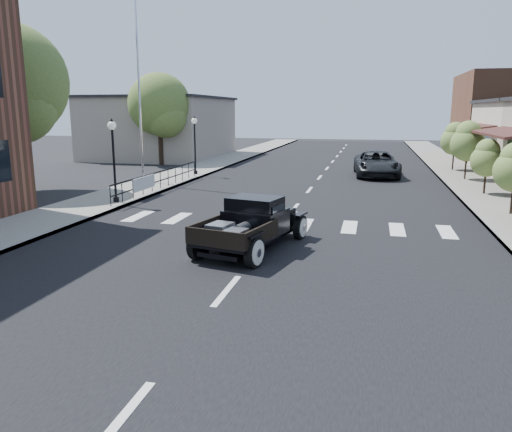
# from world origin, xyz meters

# --- Properties ---
(ground) EXTENTS (120.00, 120.00, 0.00)m
(ground) POSITION_xyz_m (0.00, 0.00, 0.00)
(ground) COLOR black
(ground) RESTS_ON ground
(road) EXTENTS (14.00, 80.00, 0.02)m
(road) POSITION_xyz_m (0.00, 15.00, 0.01)
(road) COLOR black
(road) RESTS_ON ground
(road_markings) EXTENTS (12.00, 60.00, 0.06)m
(road_markings) POSITION_xyz_m (0.00, 10.00, 0.00)
(road_markings) COLOR silver
(road_markings) RESTS_ON ground
(sidewalk_left) EXTENTS (3.00, 80.00, 0.15)m
(sidewalk_left) POSITION_xyz_m (-8.50, 15.00, 0.07)
(sidewalk_left) COLOR gray
(sidewalk_left) RESTS_ON ground
(sidewalk_right) EXTENTS (3.00, 80.00, 0.15)m
(sidewalk_right) POSITION_xyz_m (8.50, 15.00, 0.07)
(sidewalk_right) COLOR gray
(sidewalk_right) RESTS_ON ground
(low_building_left) EXTENTS (10.00, 12.00, 5.00)m
(low_building_left) POSITION_xyz_m (-15.00, 28.00, 2.50)
(low_building_left) COLOR #A19487
(low_building_left) RESTS_ON ground
(railing) EXTENTS (0.08, 10.00, 1.00)m
(railing) POSITION_xyz_m (-7.30, 10.00, 0.65)
(railing) COLOR black
(railing) RESTS_ON sidewalk_left
(banner) EXTENTS (0.04, 2.20, 0.60)m
(banner) POSITION_xyz_m (-7.22, 8.00, 0.45)
(banner) COLOR silver
(banner) RESTS_ON sidewalk_left
(lamp_post_b) EXTENTS (0.36, 0.36, 3.54)m
(lamp_post_b) POSITION_xyz_m (-7.60, 6.00, 1.92)
(lamp_post_b) COLOR black
(lamp_post_b) RESTS_ON sidewalk_left
(lamp_post_c) EXTENTS (0.36, 0.36, 3.54)m
(lamp_post_c) POSITION_xyz_m (-7.60, 16.00, 1.92)
(lamp_post_c) COLOR black
(lamp_post_c) RESTS_ON sidewalk_left
(flagpole) EXTENTS (0.12, 0.12, 12.72)m
(flagpole) POSITION_xyz_m (-9.20, 12.00, 6.51)
(flagpole) COLOR silver
(flagpole) RESTS_ON sidewalk_left
(big_tree_near) EXTENTS (5.54, 5.54, 8.14)m
(big_tree_near) POSITION_xyz_m (-14.00, 8.00, 4.07)
(big_tree_near) COLOR #4D642B
(big_tree_near) RESTS_ON ground
(big_tree_far) EXTENTS (4.61, 4.61, 6.77)m
(big_tree_far) POSITION_xyz_m (-12.50, 22.00, 3.39)
(big_tree_far) COLOR #4D642B
(big_tree_far) RESTS_ON ground
(small_tree_c) EXTENTS (1.49, 1.49, 2.48)m
(small_tree_c) POSITION_xyz_m (8.30, 12.00, 1.39)
(small_tree_c) COLOR #597234
(small_tree_c) RESTS_ON sidewalk_right
(small_tree_d) EXTENTS (1.91, 1.91, 3.18)m
(small_tree_d) POSITION_xyz_m (8.30, 17.27, 1.74)
(small_tree_d) COLOR #597234
(small_tree_d) RESTS_ON sidewalk_right
(small_tree_e) EXTENTS (1.81, 1.81, 3.01)m
(small_tree_e) POSITION_xyz_m (8.30, 22.00, 1.66)
(small_tree_e) COLOR #597234
(small_tree_e) RESTS_ON sidewalk_right
(hotrod_pickup) EXTENTS (3.10, 4.88, 1.57)m
(hotrod_pickup) POSITION_xyz_m (-0.27, 0.53, 0.78)
(hotrod_pickup) COLOR black
(hotrod_pickup) RESTS_ON ground
(second_car) EXTENTS (3.00, 5.73, 1.54)m
(second_car) POSITION_xyz_m (3.34, 18.45, 0.77)
(second_car) COLOR black
(second_car) RESTS_ON ground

